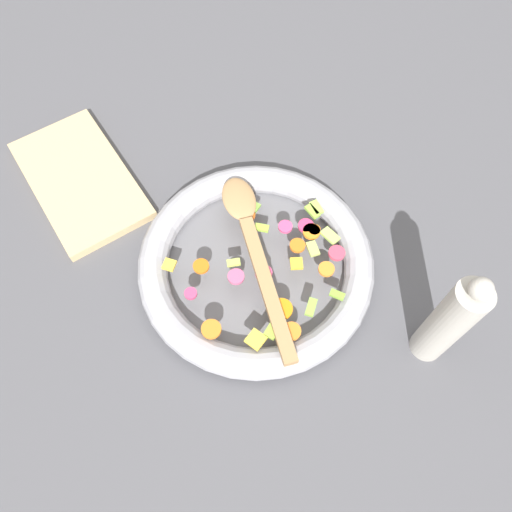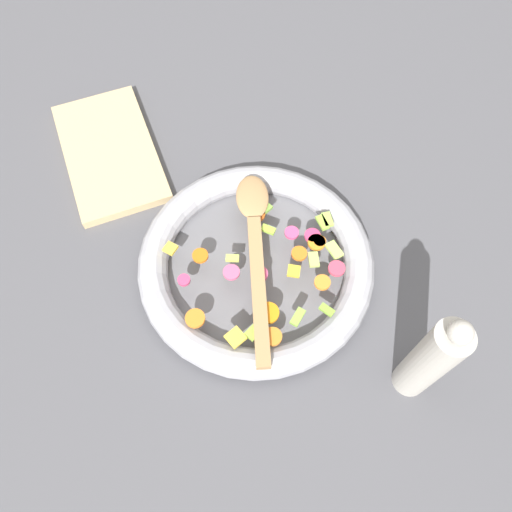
{
  "view_description": "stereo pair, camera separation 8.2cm",
  "coord_description": "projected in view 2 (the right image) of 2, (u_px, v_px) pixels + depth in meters",
  "views": [
    {
      "loc": [
        -0.32,
        0.21,
        0.77
      ],
      "look_at": [
        0.0,
        0.0,
        0.05
      ],
      "focal_mm": 35.0,
      "sensor_mm": 36.0,
      "label": 1
    },
    {
      "loc": [
        -0.35,
        0.14,
        0.77
      ],
      "look_at": [
        0.0,
        0.0,
        0.05
      ],
      "focal_mm": 35.0,
      "sensor_mm": 36.0,
      "label": 2
    }
  ],
  "objects": [
    {
      "name": "ground_plane",
      "position": [
        256.0,
        269.0,
        0.86
      ],
      "size": [
        4.0,
        4.0,
        0.0
      ],
      "primitive_type": "plane",
      "color": "#4C4C51"
    },
    {
      "name": "cutting_board",
      "position": [
        110.0,
        152.0,
        0.97
      ],
      "size": [
        0.3,
        0.17,
        0.02
      ],
      "color": "tan",
      "rests_on": "ground_plane"
    },
    {
      "name": "pepper_mill",
      "position": [
        430.0,
        360.0,
        0.67
      ],
      "size": [
        0.05,
        0.05,
        0.24
      ],
      "color": "#B2ADA3",
      "rests_on": "ground_plane"
    },
    {
      "name": "skillet",
      "position": [
        256.0,
        264.0,
        0.84
      ],
      "size": [
        0.4,
        0.4,
        0.05
      ],
      "color": "slate",
      "rests_on": "ground_plane"
    },
    {
      "name": "chopped_vegetables",
      "position": [
        273.0,
        264.0,
        0.81
      ],
      "size": [
        0.28,
        0.29,
        0.01
      ],
      "color": "orange",
      "rests_on": "skillet"
    },
    {
      "name": "wooden_spoon",
      "position": [
        255.0,
        242.0,
        0.81
      ],
      "size": [
        0.34,
        0.14,
        0.01
      ],
      "color": "#A87F51",
      "rests_on": "chopped_vegetables"
    }
  ]
}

